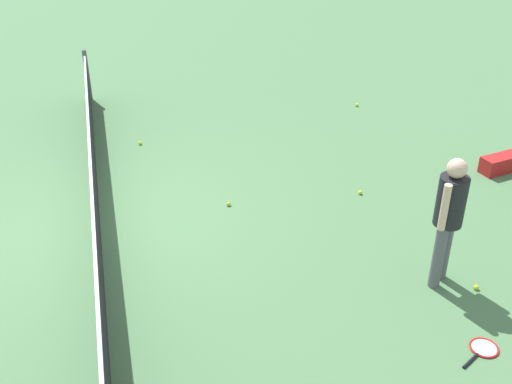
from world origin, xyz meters
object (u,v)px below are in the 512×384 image
Objects in this scene: tennis_ball_baseline at (357,105)px; tennis_ball_stray_left at (360,192)px; tennis_ball_near_player at (228,204)px; tennis_ball_midcourt at (140,143)px; tennis_ball_by_net at (476,287)px; player_near_side at (449,212)px; equipment_bag at (505,163)px; tennis_racket_near_player at (483,349)px.

tennis_ball_baseline is 1.00× the size of tennis_ball_stray_left.
tennis_ball_near_player is 1.00× the size of tennis_ball_midcourt.
tennis_ball_by_net is at bearing -169.71° from tennis_ball_stray_left.
player_near_side is 1.08m from tennis_ball_by_net.
equipment_bag is at bearing -90.28° from tennis_ball_near_player.
equipment_bag is at bearing -113.51° from tennis_ball_midcourt.
tennis_ball_by_net is 0.08× the size of equipment_bag.
tennis_ball_near_player is at bearing 42.97° from tennis_ball_by_net.
player_near_side reaches higher than equipment_bag.
tennis_ball_by_net is at bearing 140.94° from equipment_bag.
tennis_racket_near_player is 0.71× the size of equipment_bag.
tennis_ball_stray_left is (-0.17, -2.05, 0.00)m from tennis_ball_near_player.
tennis_ball_stray_left is (-2.66, -3.14, 0.00)m from tennis_ball_midcourt.
tennis_racket_near_player is at bearing 168.46° from tennis_ball_baseline.
tennis_racket_near_player is (-1.20, 0.11, -1.00)m from player_near_side.
equipment_bag is at bearing -86.70° from tennis_ball_stray_left.
tennis_ball_stray_left is at bearing -0.62° from tennis_racket_near_player.
tennis_racket_near_player is at bearing -150.94° from tennis_ball_near_player.
tennis_ball_baseline is at bearing -80.80° from tennis_ball_midcourt.
tennis_ball_stray_left is at bearing -130.25° from tennis_ball_midcourt.
player_near_side is 25.76× the size of tennis_ball_near_player.
tennis_ball_near_player is at bearing 89.72° from equipment_bag.
tennis_ball_by_net is at bearing -137.03° from tennis_ball_near_player.
player_near_side reaches higher than tennis_racket_near_player.
tennis_ball_stray_left is 2.63m from equipment_bag.
player_near_side is 3.37m from tennis_ball_near_player.
tennis_ball_by_net is 2.56m from tennis_ball_stray_left.
player_near_side is at bearing -178.17° from tennis_ball_stray_left.
tennis_ball_midcourt is 4.12m from tennis_ball_stray_left.
tennis_racket_near_player is 4.48m from equipment_bag.
tennis_ball_near_player is at bearing -156.30° from tennis_ball_midcourt.
equipment_bag is at bearing -158.67° from tennis_ball_baseline.
player_near_side reaches higher than tennis_ball_by_net.
player_near_side is 25.76× the size of tennis_ball_midcourt.
tennis_ball_baseline and tennis_ball_stray_left have the same top height.
equipment_bag reaches higher than tennis_ball_by_net.
tennis_ball_midcourt is 1.00× the size of tennis_ball_baseline.
tennis_racket_near_player is at bearing 174.80° from player_near_side.
tennis_ball_by_net is (-0.27, -0.39, -0.98)m from player_near_side.
player_near_side is at bearing 133.24° from equipment_bag.
player_near_side is 3.61m from equipment_bag.
tennis_ball_midcourt is at bearing 34.80° from tennis_ball_by_net.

